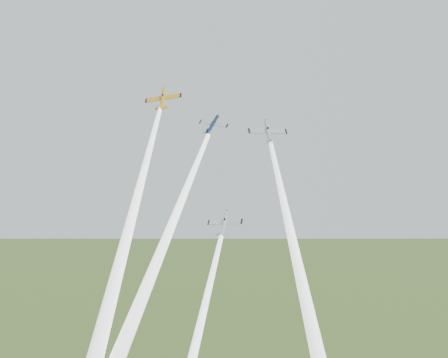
% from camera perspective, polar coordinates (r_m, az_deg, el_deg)
% --- Properties ---
extents(plane_yellow, '(9.39, 7.14, 8.60)m').
position_cam_1_polar(plane_yellow, '(132.22, -6.24, 8.08)').
color(plane_yellow, orange).
extents(smoke_trail_yellow, '(5.10, 42.09, 49.34)m').
position_cam_1_polar(smoke_trail_yellow, '(109.70, -9.33, -3.80)').
color(smoke_trail_yellow, white).
extents(plane_navy, '(8.96, 6.93, 7.15)m').
position_cam_1_polar(plane_navy, '(123.72, -1.17, 5.55)').
color(plane_navy, '#0C1836').
extents(smoke_trail_navy, '(15.40, 37.96, 45.95)m').
position_cam_1_polar(smoke_trail_navy, '(105.41, -6.16, -6.68)').
color(smoke_trail_navy, white).
extents(plane_silver_right, '(10.19, 8.74, 7.57)m').
position_cam_1_polar(plane_silver_right, '(123.74, 4.52, 4.74)').
color(plane_silver_right, '#A8B0B6').
extents(smoke_trail_silver_right, '(13.66, 39.96, 47.78)m').
position_cam_1_polar(smoke_trail_silver_right, '(103.42, 7.42, -8.26)').
color(smoke_trail_silver_right, white).
extents(plane_silver_low, '(8.10, 6.97, 6.69)m').
position_cam_1_polar(plane_silver_low, '(113.75, 0.04, -4.54)').
color(plane_silver_low, '#A6ABB4').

